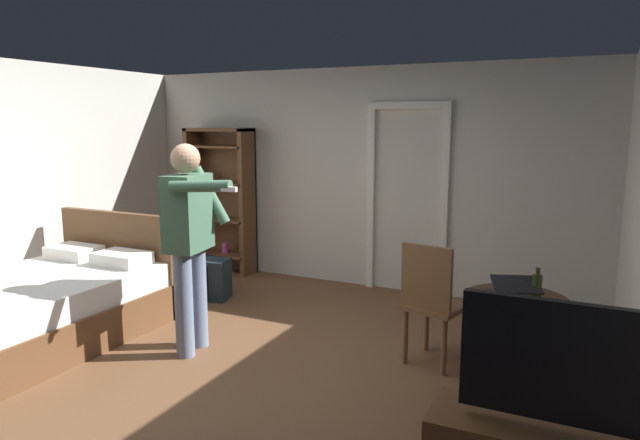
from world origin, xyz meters
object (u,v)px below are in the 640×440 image
(side_table, at_px, (514,327))
(bottle_on_table, at_px, (537,288))
(bed, at_px, (47,305))
(suitcase_small, at_px, (202,278))
(bookshelf, at_px, (222,196))
(wooden_chair, at_px, (432,299))
(suitcase_dark, at_px, (205,279))
(laptop, at_px, (513,291))
(person_blue_shirt, at_px, (190,233))

(side_table, relative_size, bottle_on_table, 2.88)
(bed, bearing_deg, suitcase_small, 72.81)
(bookshelf, xyz_separation_m, wooden_chair, (3.19, -1.72, -0.44))
(suitcase_dark, relative_size, suitcase_small, 1.17)
(bed, relative_size, wooden_chair, 1.98)
(suitcase_dark, bearing_deg, bookshelf, 102.43)
(wooden_chair, bearing_deg, bookshelf, 151.75)
(bed, xyz_separation_m, bottle_on_table, (4.02, 0.65, 0.50))
(laptop, height_order, suitcase_dark, laptop)
(person_blue_shirt, bearing_deg, bottle_on_table, 7.13)
(bottle_on_table, relative_size, wooden_chair, 0.25)
(person_blue_shirt, xyz_separation_m, suitcase_dark, (-0.81, 1.23, -0.79))
(bed, relative_size, laptop, 4.71)
(person_blue_shirt, height_order, suitcase_small, person_blue_shirt)
(suitcase_dark, bearing_deg, bed, -122.82)
(side_table, distance_m, wooden_chair, 0.67)
(bed, height_order, person_blue_shirt, person_blue_shirt)
(person_blue_shirt, relative_size, suitcase_small, 3.89)
(wooden_chair, bearing_deg, suitcase_dark, 166.50)
(bottle_on_table, height_order, suitcase_dark, bottle_on_table)
(laptop, distance_m, suitcase_dark, 3.46)
(bed, bearing_deg, side_table, 10.63)
(bookshelf, bearing_deg, bed, -91.00)
(side_table, distance_m, laptop, 0.28)
(laptop, distance_m, person_blue_shirt, 2.54)
(bookshelf, xyz_separation_m, suitcase_dark, (0.51, -1.07, -0.76))
(bookshelf, distance_m, suitcase_small, 1.36)
(side_table, bearing_deg, bookshelf, 153.78)
(side_table, height_order, bottle_on_table, bottle_on_table)
(bed, relative_size, side_table, 2.75)
(laptop, bearing_deg, side_table, 69.52)
(laptop, bearing_deg, bookshelf, 153.21)
(person_blue_shirt, distance_m, suitcase_small, 1.74)
(bottle_on_table, xyz_separation_m, person_blue_shirt, (-2.65, -0.33, 0.21))
(bottle_on_table, xyz_separation_m, wooden_chair, (-0.78, 0.25, -0.26))
(bottle_on_table, height_order, person_blue_shirt, person_blue_shirt)
(laptop, distance_m, suitcase_small, 3.53)
(side_table, height_order, wooden_chair, wooden_chair)
(side_table, relative_size, suitcase_small, 1.59)
(wooden_chair, distance_m, suitcase_small, 2.85)
(side_table, bearing_deg, person_blue_shirt, -170.69)
(suitcase_dark, height_order, suitcase_small, suitcase_dark)
(side_table, relative_size, person_blue_shirt, 0.41)
(laptop, bearing_deg, wooden_chair, 161.19)
(bottle_on_table, xyz_separation_m, suitcase_small, (-3.53, 0.94, -0.59))
(bottle_on_table, distance_m, wooden_chair, 0.86)
(bookshelf, distance_m, person_blue_shirt, 2.65)
(suitcase_dark, bearing_deg, person_blue_shirt, -69.57)
(bed, relative_size, suitcase_dark, 3.74)
(bottle_on_table, bearing_deg, bed, -170.84)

